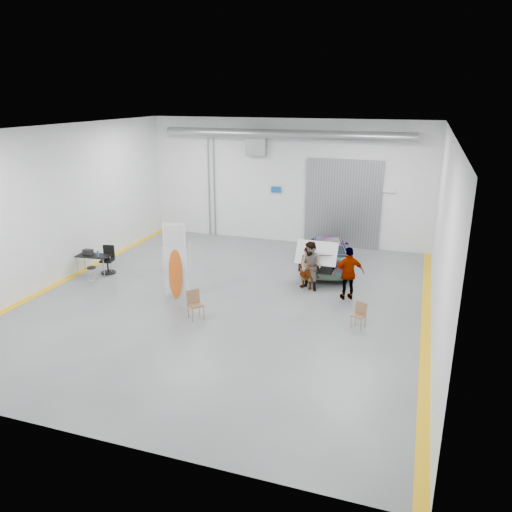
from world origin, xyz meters
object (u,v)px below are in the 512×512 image
(folding_chair_far, at_px, (358,320))
(shop_stool, at_px, (92,276))
(person_c, at_px, (349,273))
(work_table, at_px, (92,255))
(surfboard_display, at_px, (174,266))
(person_b, at_px, (311,266))
(office_chair, at_px, (108,261))
(folding_chair_near, at_px, (196,310))
(sedan_car, at_px, (327,252))
(person_a, at_px, (307,268))

(folding_chair_far, height_order, shop_stool, folding_chair_far)
(person_c, height_order, work_table, person_c)
(surfboard_display, xyz_separation_m, folding_chair_far, (6.64, -0.36, -0.95))
(person_b, height_order, work_table, person_b)
(surfboard_display, distance_m, folding_chair_far, 6.72)
(office_chair, bearing_deg, surfboard_display, -32.35)
(folding_chair_near, distance_m, folding_chair_far, 5.26)
(sedan_car, height_order, person_c, person_c)
(folding_chair_far, xyz_separation_m, shop_stool, (-10.31, 0.51, 0.10))
(sedan_car, xyz_separation_m, office_chair, (-8.42, -3.55, -0.18))
(work_table, xyz_separation_m, office_chair, (0.53, 0.34, -0.33))
(person_c, xyz_separation_m, folding_chair_far, (0.68, -2.24, -0.72))
(person_a, height_order, folding_chair_near, person_a)
(sedan_car, bearing_deg, work_table, 9.28)
(shop_stool, bearing_deg, person_b, 14.63)
(sedan_car, height_order, shop_stool, sedan_car)
(folding_chair_far, bearing_deg, work_table, -171.11)
(work_table, bearing_deg, shop_stool, -55.34)
(person_c, distance_m, shop_stool, 9.81)
(sedan_car, bearing_deg, surfboard_display, 33.54)
(person_a, relative_size, work_table, 1.21)
(sedan_car, height_order, person_a, person_a)
(folding_chair_far, distance_m, work_table, 11.13)
(person_b, xyz_separation_m, surfboard_display, (-4.50, -2.28, 0.26))
(folding_chair_far, xyz_separation_m, office_chair, (-10.48, 1.85, 0.25))
(folding_chair_far, height_order, work_table, work_table)
(person_b, bearing_deg, person_a, 168.48)
(person_c, distance_m, folding_chair_far, 2.45)
(sedan_car, bearing_deg, office_chair, 8.67)
(person_c, bearing_deg, work_table, -21.91)
(sedan_car, distance_m, shop_stool, 9.60)
(person_a, relative_size, folding_chair_far, 2.05)
(shop_stool, bearing_deg, person_c, 10.20)
(sedan_car, bearing_deg, person_c, 99.50)
(shop_stool, bearing_deg, folding_chair_far, -2.84)
(person_c, bearing_deg, folding_chair_near, 10.24)
(office_chair, bearing_deg, folding_chair_far, -21.13)
(person_c, relative_size, folding_chair_far, 2.43)
(sedan_car, relative_size, person_b, 2.49)
(person_a, xyz_separation_m, work_table, (-8.70, -1.23, -0.00))
(folding_chair_far, bearing_deg, sedan_car, 127.59)
(surfboard_display, bearing_deg, person_a, 16.60)
(folding_chair_near, bearing_deg, folding_chair_far, -36.57)
(folding_chair_near, height_order, folding_chair_far, folding_chair_near)
(person_a, bearing_deg, person_c, -10.20)
(folding_chair_far, relative_size, office_chair, 0.71)
(surfboard_display, height_order, shop_stool, surfboard_display)
(person_c, distance_m, office_chair, 9.82)
(work_table, distance_m, office_chair, 0.71)
(person_b, height_order, folding_chair_far, person_b)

